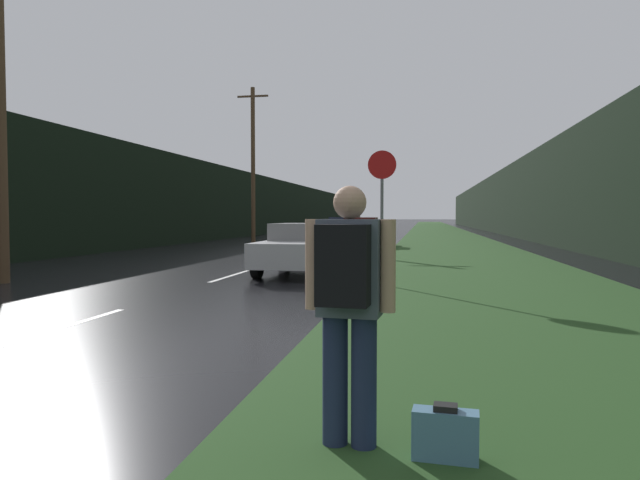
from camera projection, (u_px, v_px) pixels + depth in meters
grass_verge at (445, 238)px, 41.26m from camera, size 6.00×240.00×0.02m
lane_stripe_b at (66, 327)px, 8.08m from camera, size 0.12×3.00×0.01m
lane_stripe_c at (230, 276)px, 14.96m from camera, size 0.12×3.00×0.01m
lane_stripe_d at (291, 257)px, 21.84m from camera, size 0.12×3.00×0.01m
treeline_far_side at (268, 206)px, 53.86m from camera, size 2.00×140.00×5.03m
treeline_near_side at (511, 202)px, 49.90m from camera, size 2.00×140.00×5.61m
utility_pole_near at (0, 92)px, 13.19m from camera, size 1.80×0.24×8.64m
utility_pole_far at (253, 164)px, 32.55m from camera, size 1.80×0.24×8.90m
stop_sign at (382, 205)px, 12.81m from camera, size 0.64×0.07×3.04m
hitchhiker_with_backpack at (348, 299)px, 3.78m from camera, size 0.61×0.44×1.77m
suitcase at (445, 436)px, 3.61m from camera, size 0.43×0.19×0.38m
car_passing_near at (304, 248)px, 15.64m from camera, size 2.00×4.60×1.37m
car_passing_far at (361, 232)px, 29.77m from camera, size 1.99×4.03×1.51m
car_oncoming at (340, 226)px, 46.61m from camera, size 1.91×4.57×1.50m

